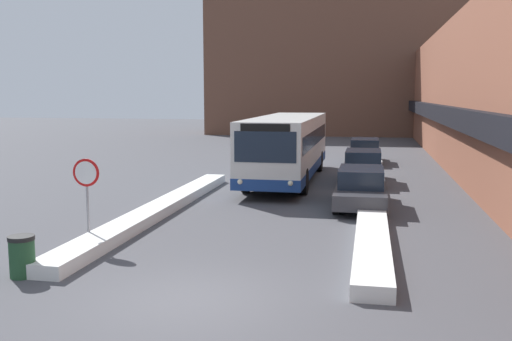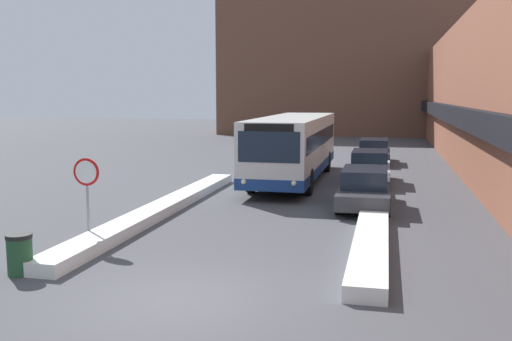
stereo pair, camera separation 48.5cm
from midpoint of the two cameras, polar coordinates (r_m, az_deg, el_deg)
The scene contains 11 objects.
ground_plane at distance 11.79m, azimuth -7.91°, elevation -12.77°, with size 160.00×160.00×0.00m, color #47474C.
building_row_right at distance 34.99m, azimuth 21.79°, elevation 6.98°, with size 5.50×60.00×8.07m.
building_backdrop_far at distance 59.80m, azimuth 7.86°, elevation 10.45°, with size 26.00×8.00×14.19m.
snow_bank_left at distance 20.07m, azimuth -10.29°, elevation -3.76°, with size 0.90×14.68×0.35m.
snow_bank_right at distance 19.40m, azimuth 10.81°, elevation -4.13°, with size 0.90×16.15×0.37m.
city_bus at distance 27.00m, azimuth 2.65°, elevation 2.49°, with size 2.71×11.89×3.05m.
parked_car_front at distance 21.06m, azimuth 9.80°, elevation -1.69°, with size 1.84×4.62×1.43m.
parked_car_middle at distance 26.92m, azimuth 10.15°, elevation 0.39°, with size 1.85×4.50×1.51m.
parked_car_back at distance 34.88m, azimuth 10.43°, elevation 1.97°, with size 1.88×4.85×1.44m.
stop_sign at distance 16.19m, azimuth -17.42°, elevation -1.15°, with size 0.76×0.08×2.37m.
trash_bin at distance 14.08m, azimuth -23.28°, elevation -7.88°, with size 0.59×0.59×0.95m.
Camera 1 is at (3.45, -10.47, 4.10)m, focal length 40.00 mm.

